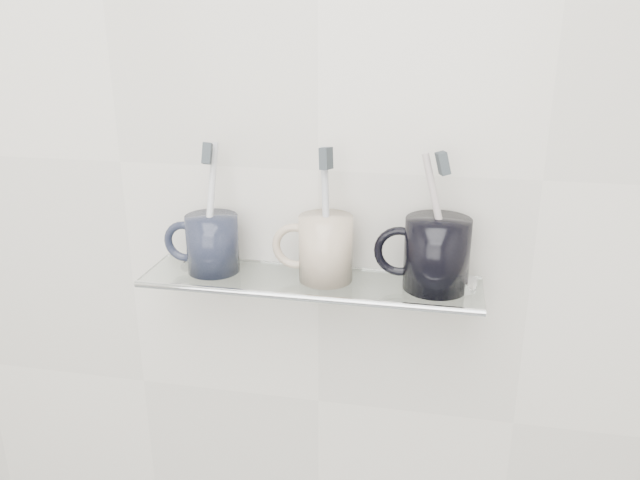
% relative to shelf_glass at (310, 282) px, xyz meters
% --- Properties ---
extents(wall_back, '(2.50, 0.00, 2.50)m').
position_rel_shelf_glass_xyz_m(wall_back, '(0.00, 0.06, 0.15)').
color(wall_back, silver).
rests_on(wall_back, ground).
extents(shelf_glass, '(0.50, 0.12, 0.01)m').
position_rel_shelf_glass_xyz_m(shelf_glass, '(0.00, 0.00, 0.00)').
color(shelf_glass, silver).
rests_on(shelf_glass, wall_back).
extents(shelf_rail, '(0.50, 0.01, 0.01)m').
position_rel_shelf_glass_xyz_m(shelf_rail, '(0.00, -0.06, 0.00)').
color(shelf_rail, silver).
rests_on(shelf_rail, shelf_glass).
extents(bracket_left, '(0.02, 0.03, 0.02)m').
position_rel_shelf_glass_xyz_m(bracket_left, '(-0.21, 0.05, -0.01)').
color(bracket_left, silver).
rests_on(bracket_left, wall_back).
extents(bracket_right, '(0.02, 0.03, 0.02)m').
position_rel_shelf_glass_xyz_m(bracket_right, '(0.21, 0.05, -0.01)').
color(bracket_right, silver).
rests_on(bracket_right, wall_back).
extents(mug_left, '(0.08, 0.08, 0.09)m').
position_rel_shelf_glass_xyz_m(mug_left, '(-0.15, 0.00, 0.05)').
color(mug_left, black).
rests_on(mug_left, shelf_glass).
extents(mug_left_handle, '(0.06, 0.01, 0.06)m').
position_rel_shelf_glass_xyz_m(mug_left_handle, '(-0.20, 0.00, 0.05)').
color(mug_left_handle, black).
rests_on(mug_left_handle, mug_left).
extents(toothbrush_left, '(0.02, 0.07, 0.19)m').
position_rel_shelf_glass_xyz_m(toothbrush_left, '(-0.15, 0.00, 0.10)').
color(toothbrush_left, silver).
rests_on(toothbrush_left, mug_left).
extents(bristles_left, '(0.02, 0.03, 0.04)m').
position_rel_shelf_glass_xyz_m(bristles_left, '(-0.15, 0.00, 0.19)').
color(bristles_left, '#333A3F').
rests_on(bristles_left, toothbrush_left).
extents(mug_center, '(0.10, 0.10, 0.10)m').
position_rel_shelf_glass_xyz_m(mug_center, '(0.02, 0.00, 0.05)').
color(mug_center, beige).
rests_on(mug_center, shelf_glass).
extents(mug_center_handle, '(0.07, 0.01, 0.07)m').
position_rel_shelf_glass_xyz_m(mug_center_handle, '(-0.02, 0.00, 0.05)').
color(mug_center_handle, beige).
rests_on(mug_center_handle, mug_center).
extents(toothbrush_center, '(0.02, 0.03, 0.19)m').
position_rel_shelf_glass_xyz_m(toothbrush_center, '(0.02, 0.00, 0.10)').
color(toothbrush_center, '#B3B7BF').
rests_on(toothbrush_center, mug_center).
extents(bristles_center, '(0.02, 0.03, 0.03)m').
position_rel_shelf_glass_xyz_m(bristles_center, '(0.02, 0.00, 0.19)').
color(bristles_center, '#333A3F').
rests_on(bristles_center, toothbrush_center).
extents(mug_right, '(0.10, 0.10, 0.10)m').
position_rel_shelf_glass_xyz_m(mug_right, '(0.18, 0.00, 0.06)').
color(mug_right, black).
rests_on(mug_right, shelf_glass).
extents(mug_right_handle, '(0.07, 0.01, 0.07)m').
position_rel_shelf_glass_xyz_m(mug_right_handle, '(0.13, 0.00, 0.06)').
color(mug_right_handle, black).
rests_on(mug_right_handle, mug_right).
extents(toothbrush_right, '(0.06, 0.01, 0.19)m').
position_rel_shelf_glass_xyz_m(toothbrush_right, '(0.18, 0.00, 0.10)').
color(toothbrush_right, beige).
rests_on(toothbrush_right, mug_right).
extents(bristles_right, '(0.02, 0.02, 0.03)m').
position_rel_shelf_glass_xyz_m(bristles_right, '(0.18, 0.00, 0.19)').
color(bristles_right, '#333A3F').
rests_on(bristles_right, toothbrush_right).
extents(chrome_cap, '(0.04, 0.04, 0.02)m').
position_rel_shelf_glass_xyz_m(chrome_cap, '(0.22, 0.00, 0.01)').
color(chrome_cap, silver).
rests_on(chrome_cap, shelf_glass).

